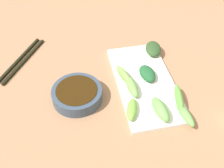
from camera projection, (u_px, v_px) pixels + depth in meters
The scene contains 12 objects.
tabletop at pixel (115, 98), 0.79m from camera, with size 2.10×2.10×0.02m, color #A07452.
sauce_bowl at pixel (77, 94), 0.76m from camera, with size 0.14×0.14×0.04m.
serving_plate at pixel (145, 83), 0.81m from camera, with size 0.16×0.33×0.01m, color white.
broccoli_stalk_0 at pixel (132, 86), 0.77m from camera, with size 0.03×0.08×0.03m, color #74B251.
broccoli_stalk_1 at pixel (185, 114), 0.71m from camera, with size 0.02×0.08×0.02m, color #6CB551.
broccoli_stalk_2 at pixel (179, 98), 0.74m from camera, with size 0.02×0.10×0.03m, color #5EA440.
broccoli_stalk_3 at pixel (132, 109), 0.72m from camera, with size 0.03×0.07×0.02m, color #76B741.
broccoli_stalk_4 at pixel (160, 109), 0.71m from camera, with size 0.03×0.08×0.03m, color #6CA752.
broccoli_leafy_5 at pixel (147, 73), 0.81m from camera, with size 0.04×0.07×0.03m, color #215C2F.
broccoli_leafy_6 at pixel (153, 49), 0.89m from camera, with size 0.05×0.08×0.03m, color #2D4B24.
broccoli_stalk_7 at pixel (124, 76), 0.80m from camera, with size 0.02×0.09×0.03m, color #7AAA4D.
chopsticks at pixel (22, 60), 0.88m from camera, with size 0.15×0.21×0.01m.
Camera 1 is at (-0.11, -0.51, 0.61)m, focal length 43.69 mm.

